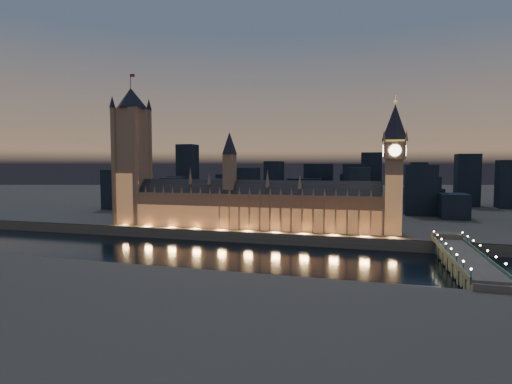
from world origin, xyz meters
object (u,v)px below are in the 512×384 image
(westminster_bridge, at_px, (463,260))
(victoria_tower, at_px, (132,150))
(palace_of_westminster, at_px, (252,206))
(river_boat, at_px, (411,293))
(elizabeth_tower, at_px, (394,158))

(westminster_bridge, bearing_deg, victoria_tower, 165.44)
(palace_of_westminster, height_order, river_boat, palace_of_westminster)
(palace_of_westminster, distance_m, elizabeth_tower, 114.91)
(palace_of_westminster, relative_size, river_boat, 4.04)
(victoria_tower, height_order, elizabeth_tower, victoria_tower)
(elizabeth_tower, height_order, river_boat, elizabeth_tower)
(victoria_tower, distance_m, elizabeth_tower, 218.15)
(palace_of_westminster, xyz_separation_m, elizabeth_tower, (108.36, 0.17, 38.26))
(elizabeth_tower, relative_size, river_boat, 2.04)
(palace_of_westminster, relative_size, elizabeth_tower, 1.98)
(victoria_tower, relative_size, westminster_bridge, 1.15)
(victoria_tower, relative_size, river_boat, 2.60)
(elizabeth_tower, xyz_separation_m, river_boat, (1.25, -119.92, -63.07))
(elizabeth_tower, height_order, westminster_bridge, elizabeth_tower)
(palace_of_westminster, distance_m, victoria_tower, 119.01)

